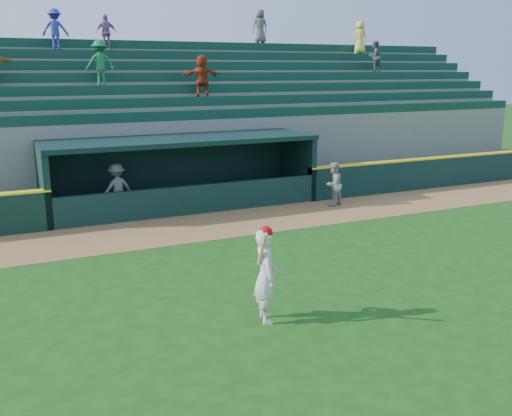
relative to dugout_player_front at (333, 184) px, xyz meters
name	(u,v)px	position (x,y,z in m)	size (l,w,h in m)	color
ground	(285,276)	(-4.88, -5.54, -0.79)	(120.00, 120.00, 0.00)	#174411
warning_track	(211,226)	(-4.88, -0.64, -0.78)	(40.00, 3.00, 0.01)	brown
field_wall_right	(468,170)	(7.37, 1.01, -0.19)	(15.50, 0.30, 1.20)	black
wall_stripe_right	(469,155)	(7.37, 1.01, 0.44)	(15.50, 0.32, 0.06)	yellow
dugout_player_front	(333,184)	(0.00, 0.00, 0.00)	(0.76, 0.60, 1.57)	#959691
dugout_player_inside	(117,188)	(-7.16, 2.28, 0.07)	(1.10, 0.63, 1.70)	#9E9E99
dugout	(179,168)	(-4.88, 2.47, 0.57)	(9.40, 2.80, 2.46)	slate
stands	(145,127)	(-4.90, 7.03, 1.62)	(34.50, 6.25, 7.54)	slate
batter_at_plate	(266,274)	(-6.37, -7.55, 0.17)	(0.57, 0.86, 1.92)	silver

